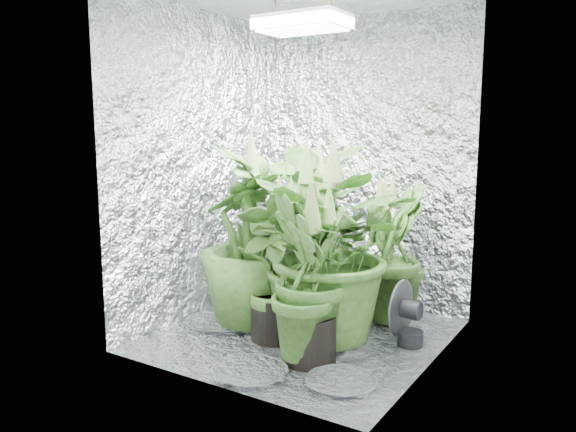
# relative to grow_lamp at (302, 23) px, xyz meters

# --- Properties ---
(ground) EXTENTS (1.60, 1.60, 0.00)m
(ground) POSITION_rel_grow_lamp_xyz_m (0.00, 0.00, -1.83)
(ground) COLOR silver
(ground) RESTS_ON ground
(walls) EXTENTS (1.62, 1.62, 2.00)m
(walls) POSITION_rel_grow_lamp_xyz_m (0.00, 0.00, -0.83)
(walls) COLOR silver
(walls) RESTS_ON ground
(grow_lamp) EXTENTS (0.50, 0.30, 0.22)m
(grow_lamp) POSITION_rel_grow_lamp_xyz_m (0.00, 0.00, 0.00)
(grow_lamp) COLOR gray
(grow_lamp) RESTS_ON ceiling
(plant_a) EXTENTS (1.14, 1.14, 1.06)m
(plant_a) POSITION_rel_grow_lamp_xyz_m (-0.07, 0.32, -1.32)
(plant_a) COLOR black
(plant_a) RESTS_ON ground
(plant_b) EXTENTS (0.82, 0.82, 1.20)m
(plant_b) POSITION_rel_grow_lamp_xyz_m (-0.29, 0.58, -1.27)
(plant_b) COLOR black
(plant_b) RESTS_ON ground
(plant_c) EXTENTS (0.50, 0.50, 0.96)m
(plant_c) POSITION_rel_grow_lamp_xyz_m (0.37, 0.53, -1.38)
(plant_c) COLOR black
(plant_c) RESTS_ON ground
(plant_d) EXTENTS (0.88, 0.88, 1.23)m
(plant_d) POSITION_rel_grow_lamp_xyz_m (-0.37, -0.01, -1.25)
(plant_d) COLOR black
(plant_d) RESTS_ON ground
(plant_e) EXTENTS (1.03, 1.03, 1.21)m
(plant_e) POSITION_rel_grow_lamp_xyz_m (0.15, -0.05, -1.25)
(plant_e) COLOR black
(plant_e) RESTS_ON ground
(plant_f) EXTENTS (0.66, 0.66, 0.99)m
(plant_f) POSITION_rel_grow_lamp_xyz_m (-0.10, -0.13, -1.38)
(plant_f) COLOR black
(plant_f) RESTS_ON ground
(plant_g) EXTENTS (0.64, 0.64, 1.00)m
(plant_g) POSITION_rel_grow_lamp_xyz_m (0.23, -0.30, -1.38)
(plant_g) COLOR black
(plant_g) RESTS_ON ground
(circulation_fan) EXTENTS (0.16, 0.34, 0.38)m
(circulation_fan) POSITION_rel_grow_lamp_xyz_m (0.59, 0.20, -1.66)
(circulation_fan) COLOR black
(circulation_fan) RESTS_ON ground
(plant_label) EXTENTS (0.06, 0.04, 0.09)m
(plant_label) POSITION_rel_grow_lamp_xyz_m (0.29, -0.33, -1.53)
(plant_label) COLOR white
(plant_label) RESTS_ON plant_g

